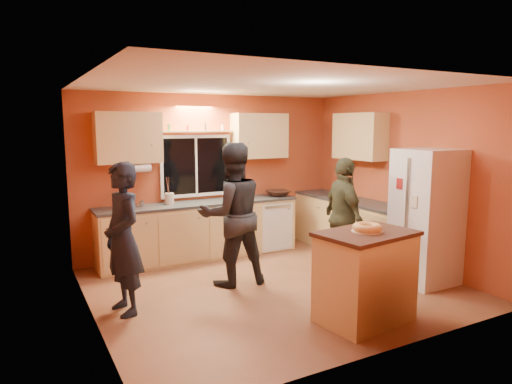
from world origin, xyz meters
TOP-DOWN VIEW (x-y plane):
  - ground at (0.00, 0.00)m, footprint 4.50×4.50m
  - room_shell at (0.12, 0.41)m, footprint 4.54×4.04m
  - back_counter at (0.01, 1.70)m, footprint 4.23×0.62m
  - right_counter at (1.95, 0.50)m, footprint 0.62×1.84m
  - refrigerator at (1.89, -0.80)m, footprint 0.72×0.70m
  - island at (0.34, -1.37)m, footprint 1.11×0.83m
  - bundt_pastry at (0.34, -1.37)m, footprint 0.31×0.31m
  - person_left at (-1.90, 0.09)m, footprint 0.52×0.69m
  - person_center at (-0.43, 0.37)m, footprint 0.97×0.78m
  - person_right at (1.11, -0.05)m, footprint 0.61×1.04m
  - mixing_bowl at (1.07, 1.66)m, footprint 0.43×0.43m
  - utensil_crock at (-0.83, 1.77)m, footprint 0.14×0.14m
  - potted_plant at (2.02, -0.20)m, footprint 0.35×0.33m
  - red_box at (2.03, 1.27)m, footprint 0.18×0.16m

SIDE VIEW (x-z plane):
  - ground at x=0.00m, z-range 0.00..0.00m
  - back_counter at x=0.01m, z-range 0.00..0.90m
  - right_counter at x=1.95m, z-range 0.00..0.90m
  - island at x=0.34m, z-range 0.01..1.00m
  - person_right at x=1.11m, z-range 0.00..1.67m
  - person_left at x=-1.90m, z-range 0.00..1.71m
  - refrigerator at x=1.89m, z-range 0.00..1.80m
  - red_box at x=2.03m, z-range 0.90..0.97m
  - person_center at x=-0.43m, z-range 0.00..1.89m
  - mixing_bowl at x=1.07m, z-range 0.90..1.00m
  - utensil_crock at x=-0.83m, z-range 0.90..1.07m
  - bundt_pastry at x=0.34m, z-range 0.99..1.08m
  - potted_plant at x=2.02m, z-range 0.90..1.22m
  - room_shell at x=0.12m, z-range 0.31..2.92m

